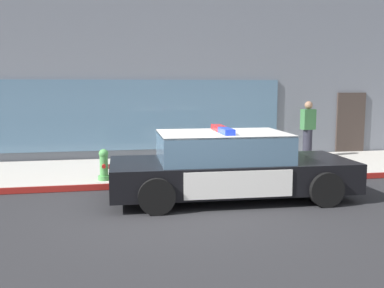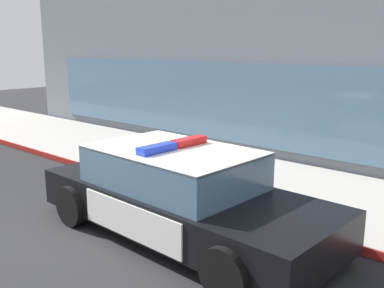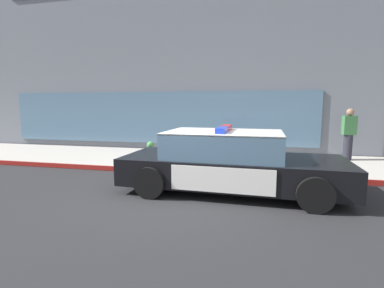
% 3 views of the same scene
% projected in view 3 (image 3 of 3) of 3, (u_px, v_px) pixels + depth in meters
% --- Properties ---
extents(ground, '(48.00, 48.00, 0.00)m').
position_uv_depth(ground, '(171.00, 195.00, 6.20)').
color(ground, '#262628').
extents(sidewalk, '(48.00, 3.46, 0.15)m').
position_uv_depth(sidewalk, '(202.00, 161.00, 9.65)').
color(sidewalk, '#B2ADA3').
rests_on(sidewalk, ground).
extents(curb_red_paint, '(28.80, 0.04, 0.14)m').
position_uv_depth(curb_red_paint, '(190.00, 173.00, 7.96)').
color(curb_red_paint, maroon).
rests_on(curb_red_paint, ground).
extents(storefront_building, '(21.67, 9.17, 9.88)m').
position_uv_depth(storefront_building, '(228.00, 49.00, 15.04)').
color(storefront_building, slate).
rests_on(storefront_building, ground).
extents(police_cruiser, '(5.00, 2.25, 1.49)m').
position_uv_depth(police_cruiser, '(230.00, 162.00, 6.47)').
color(police_cruiser, black).
rests_on(police_cruiser, ground).
extents(fire_hydrant, '(0.34, 0.39, 0.73)m').
position_uv_depth(fire_hydrant, '(151.00, 154.00, 8.59)').
color(fire_hydrant, '#4C994C').
rests_on(fire_hydrant, sidewalk).
extents(pedestrian_on_sidewalk, '(0.43, 0.30, 1.71)m').
position_uv_depth(pedestrian_on_sidewalk, '(349.00, 134.00, 9.34)').
color(pedestrian_on_sidewalk, '#23232D').
rests_on(pedestrian_on_sidewalk, sidewalk).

